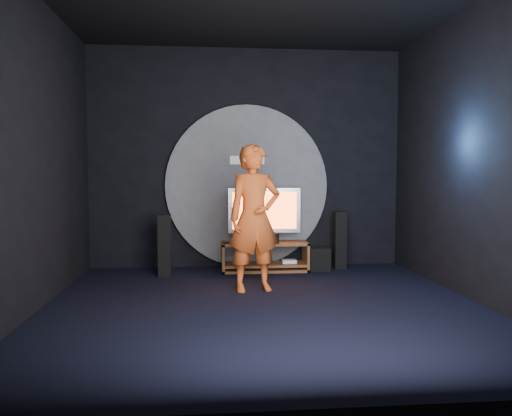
{
  "coord_description": "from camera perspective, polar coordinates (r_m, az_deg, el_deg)",
  "views": [
    {
      "loc": [
        -0.6,
        -5.55,
        1.51
      ],
      "look_at": [
        0.02,
        1.05,
        1.05
      ],
      "focal_mm": 35.0,
      "sensor_mm": 36.0,
      "label": 1
    }
  ],
  "objects": [
    {
      "name": "floor",
      "position": [
        5.79,
        0.82,
        -11.16
      ],
      "size": [
        5.0,
        5.0,
        0.0
      ],
      "primitive_type": "plane",
      "color": "black",
      "rests_on": "ground"
    },
    {
      "name": "back_wall",
      "position": [
        8.08,
        -1.08,
        5.67
      ],
      "size": [
        5.0,
        0.04,
        3.5
      ],
      "primitive_type": "cube",
      "color": "black",
      "rests_on": "ground"
    },
    {
      "name": "front_wall",
      "position": [
        3.12,
        5.86,
        8.32
      ],
      "size": [
        5.0,
        0.04,
        3.5
      ],
      "primitive_type": "cube",
      "color": "black",
      "rests_on": "ground"
    },
    {
      "name": "left_wall",
      "position": [
        5.87,
        -24.34,
        5.95
      ],
      "size": [
        0.04,
        5.0,
        3.5
      ],
      "primitive_type": "cube",
      "color": "black",
      "rests_on": "ground"
    },
    {
      "name": "right_wall",
      "position": [
        6.37,
        23.95,
        5.78
      ],
      "size": [
        0.04,
        5.0,
        3.5
      ],
      "primitive_type": "cube",
      "color": "black",
      "rests_on": "ground"
    },
    {
      "name": "wall_disc_panel",
      "position": [
        8.02,
        -1.05,
        2.48
      ],
      "size": [
        2.6,
        0.11,
        2.6
      ],
      "color": "#515156",
      "rests_on": "ground"
    },
    {
      "name": "media_console",
      "position": [
        7.76,
        1.07,
        -5.78
      ],
      "size": [
        1.33,
        0.45,
        0.45
      ],
      "color": "brown",
      "rests_on": "ground"
    },
    {
      "name": "tv",
      "position": [
        7.74,
        0.96,
        -0.51
      ],
      "size": [
        1.12,
        0.22,
        0.83
      ],
      "color": "#B1B0B8",
      "rests_on": "media_console"
    },
    {
      "name": "center_speaker",
      "position": [
        7.62,
        1.1,
        -3.46
      ],
      "size": [
        0.4,
        0.15,
        0.15
      ],
      "primitive_type": "cube",
      "color": "black",
      "rests_on": "media_console"
    },
    {
      "name": "remote",
      "position": [
        7.56,
        -3.13,
        -4.01
      ],
      "size": [
        0.18,
        0.05,
        0.02
      ],
      "primitive_type": "cube",
      "color": "black",
      "rests_on": "media_console"
    },
    {
      "name": "tower_speaker_left",
      "position": [
        7.46,
        -10.4,
        -4.24
      ],
      "size": [
        0.18,
        0.2,
        0.91
      ],
      "primitive_type": "cube",
      "color": "black",
      "rests_on": "ground"
    },
    {
      "name": "tower_speaker_right",
      "position": [
        8.04,
        9.54,
        -3.64
      ],
      "size": [
        0.18,
        0.2,
        0.91
      ],
      "primitive_type": "cube",
      "color": "black",
      "rests_on": "ground"
    },
    {
      "name": "subwoofer",
      "position": [
        7.9,
        7.18,
        -5.77
      ],
      "size": [
        0.32,
        0.32,
        0.35
      ],
      "primitive_type": "cube",
      "color": "black",
      "rests_on": "ground"
    },
    {
      "name": "player",
      "position": [
        6.38,
        -0.18,
        -1.15
      ],
      "size": [
        0.77,
        0.59,
        1.88
      ],
      "primitive_type": "imported",
      "rotation": [
        0.0,
        0.0,
        0.22
      ],
      "color": "#CA4C1B",
      "rests_on": "ground"
    }
  ]
}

